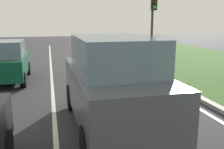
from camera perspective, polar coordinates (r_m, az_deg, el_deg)
ground_plane at (r=11.26m, az=-9.85°, el=-1.48°), size 60.00×60.00×0.00m
lane_line_center at (r=11.23m, az=-13.41°, el=-1.65°), size 0.12×32.00×0.01m
lane_line_right_edge at (r=12.04m, az=7.48°, el=-0.48°), size 0.12×32.00×0.01m
curb_right at (r=12.22m, az=9.67°, el=-0.09°), size 0.24×48.00×0.12m
car_suv_ahead at (r=6.13m, az=0.15°, el=-1.77°), size 2.01×4.52×2.28m
car_hatchback_far at (r=11.80m, az=-22.78°, el=2.74°), size 1.73×3.70×1.78m
traffic_light_near_right at (r=15.73m, az=9.28°, el=13.27°), size 0.32×0.50×4.42m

